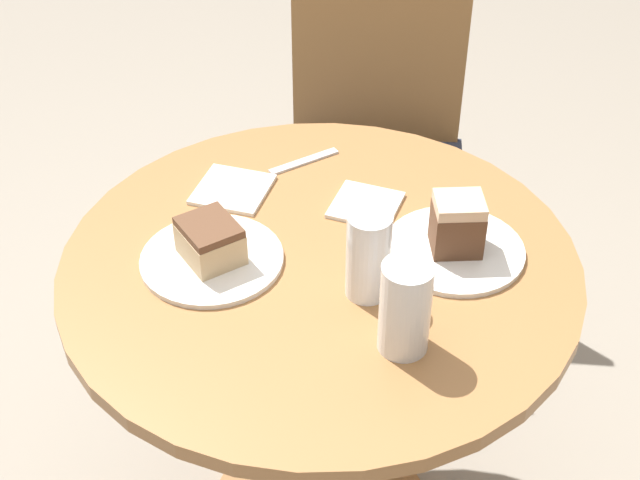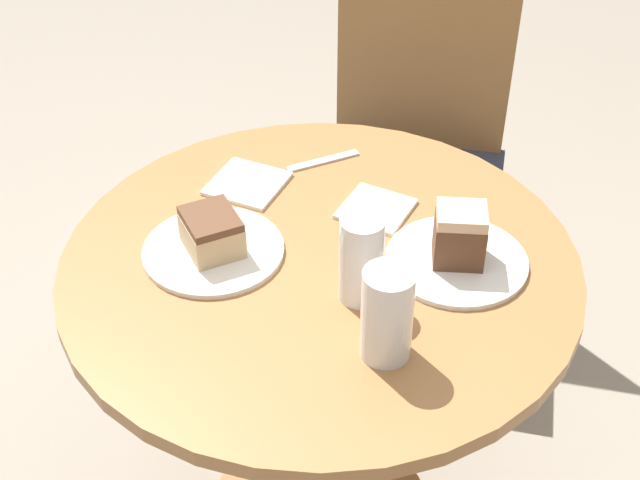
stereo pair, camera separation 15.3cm
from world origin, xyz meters
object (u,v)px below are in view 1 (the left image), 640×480
object	(u,v)px
plate_far	(212,259)
cake_slice_near	(457,224)
glass_lemonade	(405,313)
plate_near	(454,250)
glass_water	(368,260)
chair	(374,142)
cake_slice_far	(210,241)

from	to	relation	value
plate_far	cake_slice_near	world-z (taller)	cake_slice_near
glass_lemonade	plate_near	bearing A→B (deg)	68.75
glass_lemonade	glass_water	distance (m)	0.14
plate_near	glass_lemonade	bearing A→B (deg)	-111.25
cake_slice_near	glass_water	size ratio (longest dim) A/B	0.66
chair	glass_lemonade	world-z (taller)	chair
cake_slice_far	chair	bearing A→B (deg)	71.79
cake_slice_near	cake_slice_far	size ratio (longest dim) A/B	0.76
cake_slice_near	cake_slice_far	distance (m)	0.43
plate_near	glass_water	xyz separation A→B (m)	(-0.15, -0.12, 0.06)
plate_far	cake_slice_far	size ratio (longest dim) A/B	1.84
glass_water	cake_slice_far	bearing A→B (deg)	167.40
plate_near	glass_water	bearing A→B (deg)	-142.60
chair	plate_far	distance (m)	0.92
chair	glass_lemonade	distance (m)	1.07
plate_far	glass_lemonade	world-z (taller)	glass_lemonade
glass_water	plate_far	bearing A→B (deg)	167.40
plate_far	glass_water	bearing A→B (deg)	-12.60
plate_far	glass_water	xyz separation A→B (m)	(0.27, -0.06, 0.06)
chair	glass_lemonade	size ratio (longest dim) A/B	6.13
plate_near	cake_slice_far	distance (m)	0.43
cake_slice_far	glass_lemonade	size ratio (longest dim) A/B	0.85
chair	plate_far	size ratio (longest dim) A/B	3.91
plate_far	cake_slice_near	distance (m)	0.43
chair	glass_lemonade	xyz separation A→B (m)	(0.05, -1.02, 0.34)
glass_lemonade	cake_slice_far	bearing A→B (deg)	151.01
cake_slice_far	plate_near	bearing A→B (deg)	7.40
cake_slice_near	glass_water	xyz separation A→B (m)	(-0.15, -0.12, 0.01)
chair	cake_slice_far	bearing A→B (deg)	-106.83
chair	plate_near	bearing A→B (deg)	-77.93
chair	cake_slice_near	bearing A→B (deg)	-77.93
plate_far	glass_water	world-z (taller)	glass_water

